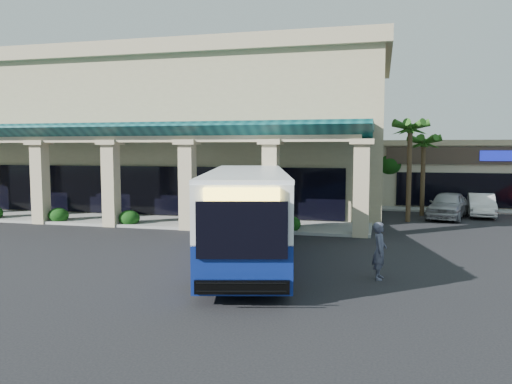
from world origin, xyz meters
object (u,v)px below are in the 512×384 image
(car_silver, at_px, (448,205))
(car_white, at_px, (481,205))
(transit_bus, at_px, (247,215))
(pedestrian, at_px, (380,251))

(car_silver, relative_size, car_white, 1.12)
(transit_bus, height_order, car_silver, transit_bus)
(transit_bus, relative_size, car_silver, 2.54)
(transit_bus, relative_size, car_white, 2.84)
(pedestrian, xyz_separation_m, car_white, (6.21, 17.30, -0.23))
(car_silver, bearing_deg, car_white, 51.28)
(car_silver, xyz_separation_m, car_white, (2.20, 1.55, -0.11))
(transit_bus, distance_m, car_silver, 16.70)
(transit_bus, bearing_deg, car_silver, 43.59)
(transit_bus, distance_m, car_white, 19.22)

